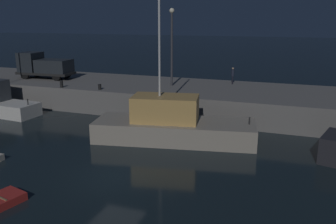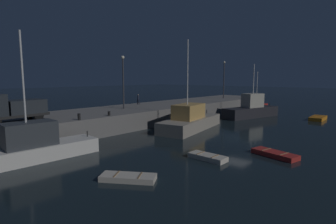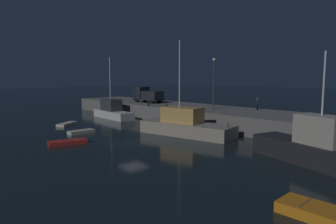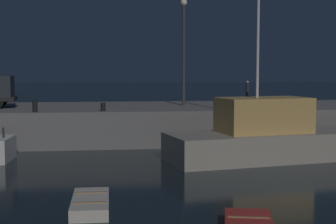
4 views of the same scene
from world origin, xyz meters
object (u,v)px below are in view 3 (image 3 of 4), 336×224
dinghy_red_small (81,132)px  dockworker (257,103)px  bollard_west (167,106)px  dinghy_orange_near (67,124)px  rowboat_white_mid (68,142)px  bollard_central (148,104)px  utility_truck (147,95)px  lamp_post_west (214,79)px  rowboat_blue_far (324,214)px  fishing_boat_blue (316,148)px  fishing_trawler_red (186,125)px  fishing_boat_white (113,111)px

dinghy_red_small → dockworker: 22.73m
bollard_west → dinghy_red_small: bearing=-91.8°
dinghy_orange_near → dockworker: size_ratio=2.22×
rowboat_white_mid → bollard_central: bearing=115.1°
utility_truck → bollard_west: bearing=-21.4°
dinghy_orange_near → rowboat_white_mid: rowboat_white_mid is taller
lamp_post_west → utility_truck: (-13.80, -0.64, -2.80)m
dinghy_orange_near → bollard_central: bollard_central is taller
dinghy_orange_near → rowboat_blue_far: rowboat_blue_far is taller
fishing_boat_blue → dinghy_orange_near: fishing_boat_blue is taller
fishing_boat_blue → dinghy_red_small: 24.49m
lamp_post_west → bollard_west: bearing=-143.0°
dinghy_orange_near → rowboat_blue_far: bearing=-5.0°
rowboat_blue_far → bollard_west: bearing=151.4°
fishing_trawler_red → dockworker: (2.05, 11.54, 1.92)m
fishing_boat_white → bollard_west: bearing=19.6°
fishing_trawler_red → rowboat_white_mid: 12.67m
utility_truck → rowboat_white_mid: bearing=-58.2°
bollard_central → lamp_post_west: bearing=25.3°
rowboat_white_mid → bollard_central: bollard_central is taller
dinghy_orange_near → bollard_west: bearing=58.4°
rowboat_white_mid → fishing_boat_blue: bearing=29.0°
rowboat_white_mid → bollard_west: bearing=103.1°
lamp_post_west → dockworker: (5.15, 2.82, -3.23)m
fishing_trawler_red → rowboat_blue_far: bearing=-28.2°
fishing_boat_blue → dinghy_orange_near: size_ratio=3.04×
lamp_post_west → utility_truck: lamp_post_west is taller
rowboat_white_mid → bollard_west: size_ratio=7.96×
utility_truck → bollard_west: size_ratio=12.51×
dinghy_red_small → rowboat_blue_far: (27.21, -1.66, 0.07)m
fishing_trawler_red → dinghy_orange_near: (-15.57, -6.90, -0.94)m
bollard_west → utility_truck: bearing=158.6°
dinghy_orange_near → bollard_west: size_ratio=7.34×
rowboat_blue_far → bollard_central: (-30.56, 14.33, 2.19)m
dinghy_orange_near → lamp_post_west: lamp_post_west is taller
dinghy_orange_near → dinghy_red_small: size_ratio=1.17×
fishing_trawler_red → bollard_west: fishing_trawler_red is taller
dockworker → rowboat_white_mid: bearing=-105.8°
fishing_boat_blue → rowboat_blue_far: size_ratio=2.63×
dinghy_orange_near → fishing_boat_white: bearing=103.2°
dockworker → bollard_central: (-14.20, -7.09, -0.57)m
fishing_trawler_red → dinghy_red_small: 12.09m
fishing_boat_blue → dinghy_red_small: size_ratio=3.54×
fishing_boat_white → dockworker: (19.58, 10.06, 1.92)m
rowboat_white_mid → dockworker: (6.60, 23.33, 2.84)m
fishing_boat_white → bollard_central: 6.29m
fishing_boat_white → rowboat_white_mid: fishing_boat_white is taller
fishing_boat_white → rowboat_blue_far: 37.71m
bollard_west → dockworker: bearing=33.1°
dinghy_red_small → dockworker: bearing=61.2°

